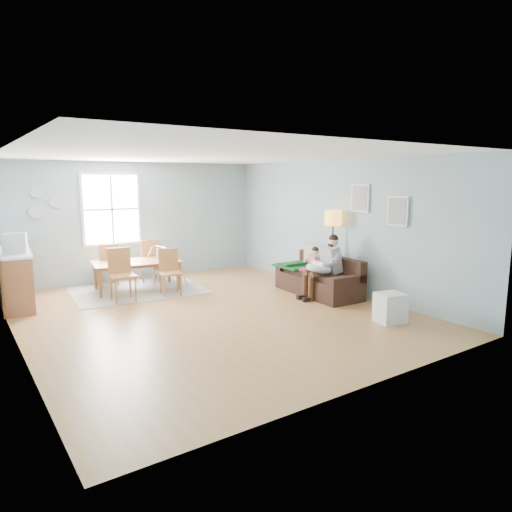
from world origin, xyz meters
TOP-DOWN VIEW (x-y plane):
  - room at (0.00, 0.00)m, footprint 8.40×9.40m
  - window at (-0.60, 3.46)m, footprint 1.32×0.08m
  - pictures at (2.97, -1.05)m, footprint 0.05×1.34m
  - wall_plates at (-2.00, 3.47)m, footprint 0.67×0.02m
  - sofa at (2.51, -0.03)m, footprint 0.94×1.96m
  - green_throw at (2.47, 0.61)m, footprint 0.89×0.77m
  - beige_pillow at (2.74, 0.46)m, footprint 0.15×0.46m
  - father at (2.37, -0.29)m, footprint 0.90×0.45m
  - nursing_pillow at (2.22, -0.29)m, footprint 0.55×0.54m
  - infant at (2.22, -0.25)m, footprint 0.15×0.35m
  - toddler at (2.44, 0.16)m, footprint 0.48×0.24m
  - floor_lamp at (2.80, -0.05)m, footprint 0.34×0.34m
  - storage_cube at (2.17, -2.07)m, footprint 0.51×0.47m
  - rug at (-0.46, 2.35)m, footprint 2.79×2.22m
  - dining_table at (-0.46, 2.35)m, footprint 1.88×1.23m
  - chair_sw at (-0.99, 1.75)m, footprint 0.48×0.48m
  - chair_se at (-0.04, 1.66)m, footprint 0.50×0.50m
  - chair_nw at (-0.87, 3.04)m, footprint 0.43×0.43m
  - chair_ne at (0.06, 2.95)m, footprint 0.52×0.52m
  - counter at (-2.70, 2.50)m, footprint 0.70×1.87m
  - monitor at (-2.72, 2.15)m, footprint 0.44×0.42m
  - baby_swing at (0.14, 2.51)m, footprint 0.91×0.92m

SIDE VIEW (x-z plane):
  - rug at x=-0.46m, z-range 0.00..0.01m
  - storage_cube at x=2.17m, z-range 0.00..0.48m
  - sofa at x=2.51m, z-range -0.11..0.66m
  - dining_table at x=-0.46m, z-range 0.00..0.62m
  - baby_swing at x=0.14m, z-range -0.04..0.82m
  - green_throw at x=2.47m, z-range 0.47..0.51m
  - counter at x=-2.70m, z-range 0.01..1.03m
  - chair_se at x=-0.04m, z-range 0.06..0.99m
  - chair_nw at x=-0.87m, z-range 0.07..1.01m
  - chair_ne at x=0.06m, z-range 0.07..1.05m
  - chair_sw at x=-0.99m, z-range 0.08..1.09m
  - nursing_pillow at x=2.22m, z-range 0.50..0.70m
  - toddler at x=2.44m, z-range 0.28..1.02m
  - father at x=2.37m, z-range 0.04..1.29m
  - infant at x=2.22m, z-range 0.62..0.74m
  - beige_pillow at x=2.74m, z-range 0.47..0.93m
  - monitor at x=-2.72m, z-range 1.02..1.37m
  - floor_lamp at x=2.80m, z-range 0.55..2.24m
  - window at x=-0.60m, z-range 0.84..2.46m
  - wall_plates at x=-2.00m, z-range 1.50..2.16m
  - pictures at x=2.97m, z-range 1.48..2.22m
  - room at x=0.00m, z-range 0.47..4.37m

